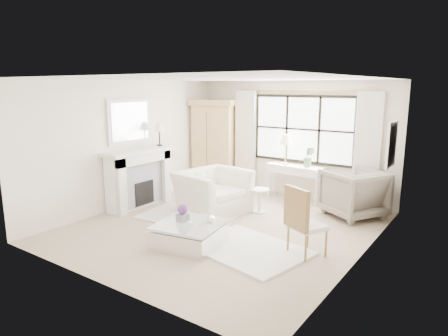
{
  "coord_description": "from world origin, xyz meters",
  "views": [
    {
      "loc": [
        4.06,
        -5.82,
        2.57
      ],
      "look_at": [
        -0.15,
        0.2,
        1.06
      ],
      "focal_mm": 32.0,
      "sensor_mm": 36.0,
      "label": 1
    }
  ],
  "objects_px": {
    "console_table": "(295,182)",
    "coffee_table": "(189,234)",
    "armoire": "(214,143)",
    "club_armchair": "(213,192)"
  },
  "relations": [
    {
      "from": "armoire",
      "to": "coffee_table",
      "type": "distance_m",
      "value": 4.11
    },
    {
      "from": "armoire",
      "to": "club_armchair",
      "type": "relative_size",
      "value": 1.67
    },
    {
      "from": "armoire",
      "to": "console_table",
      "type": "bearing_deg",
      "value": -14.98
    },
    {
      "from": "club_armchair",
      "to": "armoire",
      "type": "bearing_deg",
      "value": 46.53
    },
    {
      "from": "console_table",
      "to": "coffee_table",
      "type": "distance_m",
      "value": 3.52
    },
    {
      "from": "console_table",
      "to": "coffee_table",
      "type": "relative_size",
      "value": 1.15
    },
    {
      "from": "console_table",
      "to": "club_armchair",
      "type": "xyz_separation_m",
      "value": [
        -0.95,
        -1.88,
        0.04
      ]
    },
    {
      "from": "armoire",
      "to": "coffee_table",
      "type": "bearing_deg",
      "value": -76.07
    },
    {
      "from": "armoire",
      "to": "coffee_table",
      "type": "relative_size",
      "value": 1.93
    },
    {
      "from": "armoire",
      "to": "coffee_table",
      "type": "xyz_separation_m",
      "value": [
        2.03,
        -3.45,
        -0.96
      ]
    }
  ]
}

